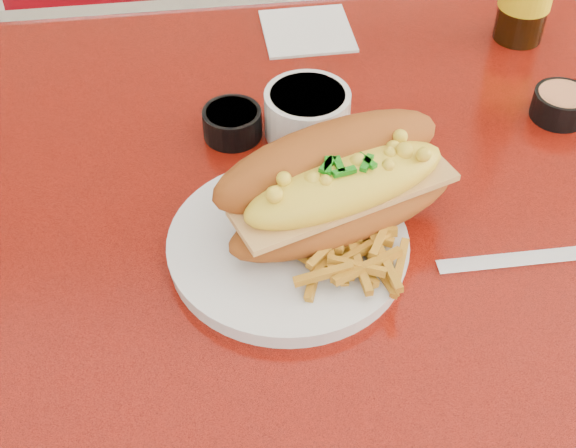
{
  "coord_description": "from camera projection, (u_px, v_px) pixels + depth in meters",
  "views": [
    {
      "loc": [
        -0.21,
        -0.62,
        1.35
      ],
      "look_at": [
        -0.14,
        -0.09,
        0.81
      ],
      "focal_mm": 50.0,
      "sensor_mm": 36.0,
      "label": 1
    }
  ],
  "objects": [
    {
      "name": "diner_table",
      "position": [
        392.0,
        279.0,
        0.98
      ],
      "size": [
        1.23,
        0.83,
        0.77
      ],
      "color": "red",
      "rests_on": "ground"
    },
    {
      "name": "gravy_ramekin",
      "position": [
        307.0,
        112.0,
        0.9
      ],
      "size": [
        0.11,
        0.11,
        0.05
      ],
      "rotation": [
        0.0,
        0.0,
        -0.15
      ],
      "color": "silver",
      "rests_on": "diner_table"
    },
    {
      "name": "knife",
      "position": [
        573.0,
        254.0,
        0.78
      ],
      "size": [
        0.23,
        0.02,
        0.01
      ],
      "rotation": [
        0.0,
        0.0,
        -0.0
      ],
      "color": "silver",
      "rests_on": "diner_table"
    },
    {
      "name": "sauce_cup_right",
      "position": [
        561.0,
        104.0,
        0.93
      ],
      "size": [
        0.07,
        0.07,
        0.03
      ],
      "rotation": [
        0.0,
        0.0,
        0.12
      ],
      "color": "black",
      "rests_on": "diner_table"
    },
    {
      "name": "dinner_plate",
      "position": [
        288.0,
        246.0,
        0.78
      ],
      "size": [
        0.31,
        0.31,
        0.02
      ],
      "rotation": [
        0.0,
        0.0,
        -0.38
      ],
      "color": "silver",
      "rests_on": "diner_table"
    },
    {
      "name": "booth_bench_far",
      "position": [
        296.0,
        99.0,
        1.77
      ],
      "size": [
        1.2,
        0.51,
        0.9
      ],
      "color": "maroon",
      "rests_on": "ground"
    },
    {
      "name": "sauce_cup_left",
      "position": [
        232.0,
        122.0,
        0.91
      ],
      "size": [
        0.09,
        0.09,
        0.03
      ],
      "rotation": [
        0.0,
        0.0,
        0.37
      ],
      "color": "black",
      "rests_on": "diner_table"
    },
    {
      "name": "fork",
      "position": [
        321.0,
        200.0,
        0.82
      ],
      "size": [
        0.03,
        0.13,
        0.0
      ],
      "rotation": [
        0.0,
        0.0,
        1.74
      ],
      "color": "silver",
      "rests_on": "dinner_plate"
    },
    {
      "name": "paper_napkin",
      "position": [
        307.0,
        31.0,
        1.07
      ],
      "size": [
        0.12,
        0.12,
        0.0
      ],
      "primitive_type": "cube",
      "rotation": [
        0.0,
        0.0,
        0.01
      ],
      "color": "white",
      "rests_on": "diner_table"
    },
    {
      "name": "fries_pile",
      "position": [
        346.0,
        246.0,
        0.75
      ],
      "size": [
        0.12,
        0.11,
        0.03
      ],
      "primitive_type": null,
      "rotation": [
        0.0,
        0.0,
        0.19
      ],
      "color": "gold",
      "rests_on": "dinner_plate"
    },
    {
      "name": "mac_hoagie",
      "position": [
        339.0,
        184.0,
        0.77
      ],
      "size": [
        0.27,
        0.19,
        0.11
      ],
      "rotation": [
        0.0,
        0.0,
        0.34
      ],
      "color": "#9B4D19",
      "rests_on": "dinner_plate"
    }
  ]
}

